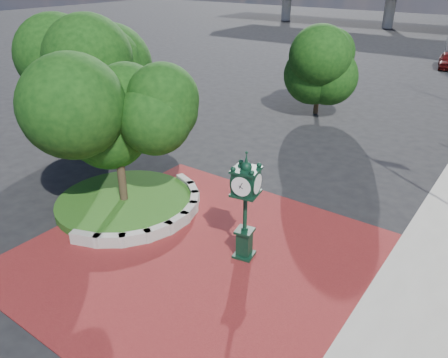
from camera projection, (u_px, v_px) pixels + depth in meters
ground at (212, 243)px, 17.38m from camera, size 200.00×200.00×0.00m
plaza at (196, 255)px, 16.65m from camera, size 12.00×12.00×0.04m
planter_wall at (161, 216)px, 18.69m from camera, size 2.96×6.77×0.54m
grass_bed at (125, 202)px, 19.93m from camera, size 6.10×6.10×0.40m
tree_planter at (116, 129)px, 18.37m from camera, size 5.20×5.20×6.33m
tree_northwest at (89, 73)px, 26.04m from camera, size 5.60×5.60×6.93m
tree_street at (320, 69)px, 31.13m from camera, size 4.40×4.40×5.45m
post_clock at (245, 203)px, 15.55m from camera, size 1.01×1.01×4.26m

